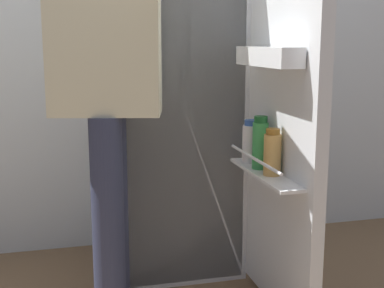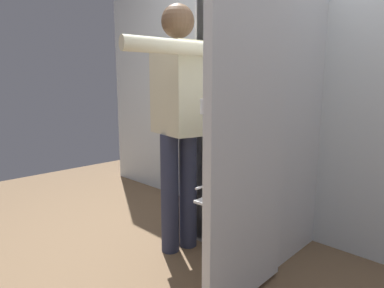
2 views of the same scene
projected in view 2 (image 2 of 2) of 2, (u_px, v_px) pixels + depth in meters
The scene contains 4 objects.
ground_plane at pixel (203, 269), 1.94m from camera, with size 6.03×6.03×0.00m, color brown.
kitchen_wall at pixel (284, 69), 2.35m from camera, with size 4.40×0.10×2.47m, color silver.
refrigerator at pixel (256, 122), 2.12m from camera, with size 0.68×1.19×1.75m.
person at pixel (179, 110), 2.04m from camera, with size 0.53×0.75×1.61m.
Camera 2 is at (1.20, -1.32, 1.08)m, focal length 29.58 mm.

